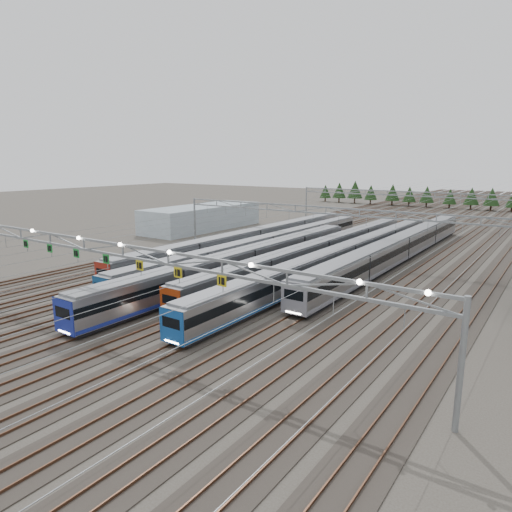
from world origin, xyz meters
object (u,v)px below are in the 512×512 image
Objects in this scene: gantry_near at (121,253)px; gantry_mid at (326,216)px; train_c at (246,262)px; train_a at (254,240)px; gantry_far at (410,198)px; train_e at (346,256)px; train_d at (321,251)px; train_b at (266,246)px; west_shed at (203,217)px; train_f at (400,248)px.

gantry_mid is (0.05, 40.12, -0.70)m from gantry_near.
train_c is 22.38m from gantry_near.
train_a is 1.07× the size of gantry_far.
train_e is 10.60m from gantry_mid.
gantry_mid is (-2.25, 5.94, 4.43)m from train_d.
train_b is 13.50m from train_e.
gantry_near is 85.12m from gantry_far.
gantry_far is (2.25, 63.42, 4.31)m from train_c.
gantry_mid is 45.00m from gantry_far.
train_a is 1.14× the size of train_c.
gantry_near reaches higher than train_d.
train_d is (13.50, -2.06, -0.10)m from train_a.
train_b is 34.02m from west_shed.
train_e is at bearing -82.59° from gantry_far.
west_shed is at bearing 148.33° from train_b.
gantry_mid is at bearing 45.35° from train_b.
train_e is 34.32m from gantry_near.
west_shed is (-46.95, 8.56, 0.47)m from train_f.
train_e is (18.00, -3.00, -0.10)m from train_a.
train_a reaches higher than train_e.
gantry_far reaches higher than train_a.
train_e is at bearing 52.06° from train_c.
train_a is 50.34m from gantry_far.
train_e is 1.07× the size of train_f.
train_a is 18.25m from train_e.
gantry_far reaches higher than train_b.
train_e is at bearing -45.52° from gantry_mid.
train_a is 38.27m from gantry_near.
train_c is 44.57m from west_shed.
train_d and train_e have the same top height.
train_a is 0.88× the size of train_e.
train_b is 0.97× the size of train_f.
gantry_near is at bearing -90.07° from gantry_mid.
west_shed reaches higher than train_e.
west_shed is (-35.70, -33.97, -3.80)m from gantry_far.
train_c is (9.00, -14.54, 0.01)m from train_a.
train_b is at bearing -152.68° from train_f.
train_a is at bearing 121.76° from train_c.
train_f is (18.00, 9.30, 0.19)m from train_b.
train_d is 0.90× the size of train_e.
gantry_far reaches higher than train_d.
train_c is at bearing -92.03° from gantry_far.
train_e is at bearing 78.45° from gantry_near.
train_c is 24.87m from train_f.
train_b is at bearing 111.23° from train_c.
gantry_near is at bearing -78.61° from train_b.
train_c is 63.60m from gantry_far.
train_b is (4.50, -2.96, -0.15)m from train_a.
train_c reaches higher than train_a.
west_shed reaches higher than train_c.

